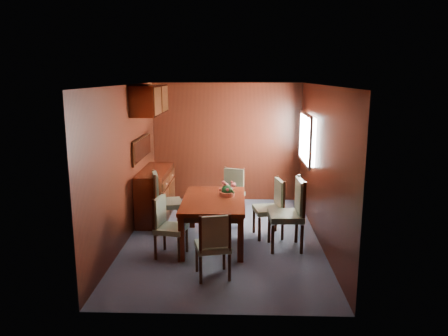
{
  "coord_description": "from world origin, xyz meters",
  "views": [
    {
      "loc": [
        0.23,
        -6.54,
        2.55
      ],
      "look_at": [
        0.0,
        0.46,
        1.05
      ],
      "focal_mm": 35.0,
      "sensor_mm": 36.0,
      "label": 1
    }
  ],
  "objects_px": {
    "sideboard": "(156,194)",
    "dining_table": "(214,205)",
    "chair_head": "(214,242)",
    "chair_left_near": "(166,223)",
    "chair_right_near": "(291,210)",
    "flower_centerpiece": "(227,189)"
  },
  "relations": [
    {
      "from": "chair_head",
      "to": "flower_centerpiece",
      "type": "distance_m",
      "value": 1.43
    },
    {
      "from": "chair_head",
      "to": "flower_centerpiece",
      "type": "xyz_separation_m",
      "value": [
        0.13,
        1.38,
        0.33
      ]
    },
    {
      "from": "sideboard",
      "to": "dining_table",
      "type": "xyz_separation_m",
      "value": [
        1.11,
        -1.17,
        0.15
      ]
    },
    {
      "from": "sideboard",
      "to": "chair_left_near",
      "type": "distance_m",
      "value": 1.74
    },
    {
      "from": "sideboard",
      "to": "chair_left_near",
      "type": "height_order",
      "value": "sideboard"
    },
    {
      "from": "sideboard",
      "to": "chair_head",
      "type": "xyz_separation_m",
      "value": [
        1.18,
        -2.4,
        0.04
      ]
    },
    {
      "from": "chair_head",
      "to": "chair_left_near",
      "type": "bearing_deg",
      "value": 121.64
    },
    {
      "from": "sideboard",
      "to": "chair_head",
      "type": "height_order",
      "value": "sideboard"
    },
    {
      "from": "chair_head",
      "to": "flower_centerpiece",
      "type": "relative_size",
      "value": 3.55
    },
    {
      "from": "dining_table",
      "to": "flower_centerpiece",
      "type": "distance_m",
      "value": 0.33
    },
    {
      "from": "chair_right_near",
      "to": "chair_left_near",
      "type": "bearing_deg",
      "value": 98.06
    },
    {
      "from": "chair_head",
      "to": "chair_right_near",
      "type": "bearing_deg",
      "value": 30.75
    },
    {
      "from": "chair_left_near",
      "to": "chair_head",
      "type": "distance_m",
      "value": 1.01
    },
    {
      "from": "chair_right_near",
      "to": "chair_head",
      "type": "distance_m",
      "value": 1.52
    },
    {
      "from": "chair_right_near",
      "to": "flower_centerpiece",
      "type": "relative_size",
      "value": 4.33
    },
    {
      "from": "chair_right_near",
      "to": "flower_centerpiece",
      "type": "bearing_deg",
      "value": 68.6
    },
    {
      "from": "chair_left_near",
      "to": "chair_right_near",
      "type": "relative_size",
      "value": 0.82
    },
    {
      "from": "chair_right_near",
      "to": "flower_centerpiece",
      "type": "distance_m",
      "value": 1.04
    },
    {
      "from": "chair_head",
      "to": "flower_centerpiece",
      "type": "bearing_deg",
      "value": 71.38
    },
    {
      "from": "sideboard",
      "to": "chair_head",
      "type": "bearing_deg",
      "value": -63.77
    },
    {
      "from": "sideboard",
      "to": "chair_left_near",
      "type": "xyz_separation_m",
      "value": [
        0.47,
        -1.68,
        0.04
      ]
    },
    {
      "from": "sideboard",
      "to": "chair_right_near",
      "type": "relative_size",
      "value": 1.3
    }
  ]
}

